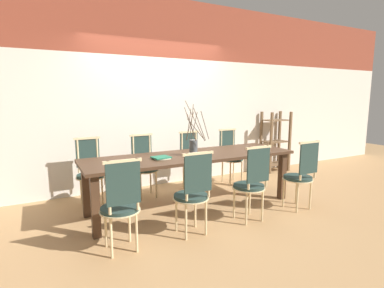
% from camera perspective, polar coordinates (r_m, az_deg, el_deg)
% --- Properties ---
extents(ground_plane, '(16.00, 16.00, 0.00)m').
position_cam_1_polar(ground_plane, '(4.36, 0.00, -11.86)').
color(ground_plane, '#A87F51').
extents(wall_rear, '(12.00, 0.06, 3.20)m').
position_cam_1_polar(wall_rear, '(5.25, -6.74, 9.48)').
color(wall_rear, beige).
rests_on(wall_rear, ground_plane).
extents(dining_table, '(2.96, 0.88, 0.76)m').
position_cam_1_polar(dining_table, '(4.16, 0.00, -3.25)').
color(dining_table, '#422B1C').
rests_on(dining_table, ground_plane).
extents(chair_near_leftend, '(0.41, 0.41, 0.97)m').
position_cam_1_polar(chair_near_leftend, '(3.08, -13.36, -10.89)').
color(chair_near_leftend, '#233833').
rests_on(chair_near_leftend, ground_plane).
extents(chair_near_left, '(0.41, 0.41, 0.97)m').
position_cam_1_polar(chair_near_left, '(3.36, 0.20, -8.97)').
color(chair_near_left, '#233833').
rests_on(chair_near_left, ground_plane).
extents(chair_near_center, '(0.41, 0.41, 0.97)m').
position_cam_1_polar(chair_near_center, '(3.80, 11.26, -7.01)').
color(chair_near_center, '#233833').
rests_on(chair_near_center, ground_plane).
extents(chair_near_right, '(0.41, 0.41, 0.97)m').
position_cam_1_polar(chair_near_right, '(4.37, 20.05, -5.26)').
color(chair_near_right, '#233833').
rests_on(chair_near_right, ground_plane).
extents(chair_far_leftend, '(0.41, 0.41, 0.97)m').
position_cam_1_polar(chair_far_leftend, '(4.55, -18.88, -4.66)').
color(chair_far_leftend, '#233833').
rests_on(chair_far_leftend, ground_plane).
extents(chair_far_left, '(0.41, 0.41, 0.97)m').
position_cam_1_polar(chair_far_left, '(4.73, -9.08, -3.75)').
color(chair_far_left, '#233833').
rests_on(chair_far_left, ground_plane).
extents(chair_far_center, '(0.41, 0.41, 0.97)m').
position_cam_1_polar(chair_far_center, '(5.06, 0.00, -2.81)').
color(chair_far_center, '#233833').
rests_on(chair_far_center, ground_plane).
extents(chair_far_right, '(0.41, 0.41, 0.97)m').
position_cam_1_polar(chair_far_right, '(5.47, 7.37, -1.99)').
color(chair_far_right, '#233833').
rests_on(chair_far_right, ground_plane).
extents(vase_centerpiece, '(0.41, 0.34, 0.75)m').
position_cam_1_polar(vase_centerpiece, '(4.05, 0.29, -0.32)').
color(vase_centerpiece, '#4C5156').
rests_on(vase_centerpiece, dining_table).
extents(book_stack, '(0.25, 0.22, 0.03)m').
position_cam_1_polar(book_stack, '(3.89, -5.90, -2.60)').
color(book_stack, beige).
rests_on(book_stack, dining_table).
extents(shelving_rack, '(0.56, 0.35, 1.25)m').
position_cam_1_polar(shelving_rack, '(6.50, 15.57, 0.42)').
color(shelving_rack, brown).
rests_on(shelving_rack, ground_plane).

